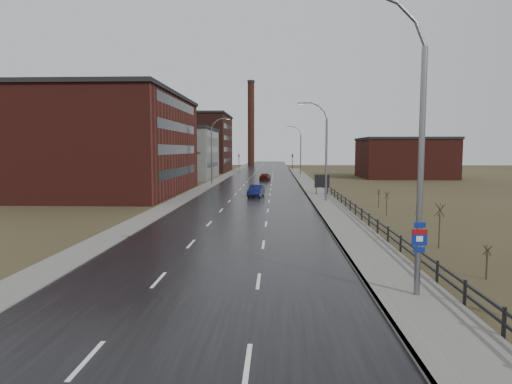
# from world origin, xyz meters

# --- Properties ---
(ground) EXTENTS (320.00, 320.00, 0.00)m
(ground) POSITION_xyz_m (0.00, 0.00, 0.00)
(ground) COLOR #2D2819
(ground) RESTS_ON ground
(road) EXTENTS (14.00, 300.00, 0.06)m
(road) POSITION_xyz_m (0.00, 60.00, 0.03)
(road) COLOR black
(road) RESTS_ON ground
(sidewalk_right) EXTENTS (3.20, 180.00, 0.18)m
(sidewalk_right) POSITION_xyz_m (8.60, 35.00, 0.09)
(sidewalk_right) COLOR #595651
(sidewalk_right) RESTS_ON ground
(curb_right) EXTENTS (0.16, 180.00, 0.18)m
(curb_right) POSITION_xyz_m (7.08, 35.00, 0.09)
(curb_right) COLOR slate
(curb_right) RESTS_ON ground
(sidewalk_left) EXTENTS (2.40, 260.00, 0.12)m
(sidewalk_left) POSITION_xyz_m (-8.20, 60.00, 0.06)
(sidewalk_left) COLOR #595651
(sidewalk_left) RESTS_ON ground
(warehouse_near) EXTENTS (22.44, 28.56, 13.50)m
(warehouse_near) POSITION_xyz_m (-20.99, 45.00, 6.76)
(warehouse_near) COLOR #471914
(warehouse_near) RESTS_ON ground
(warehouse_mid) EXTENTS (16.32, 20.40, 10.50)m
(warehouse_mid) POSITION_xyz_m (-17.99, 78.00, 5.26)
(warehouse_mid) COLOR slate
(warehouse_mid) RESTS_ON ground
(warehouse_far) EXTENTS (26.52, 24.48, 15.50)m
(warehouse_far) POSITION_xyz_m (-22.99, 108.00, 7.76)
(warehouse_far) COLOR #331611
(warehouse_far) RESTS_ON ground
(building_right) EXTENTS (18.36, 16.32, 8.50)m
(building_right) POSITION_xyz_m (30.30, 82.00, 4.26)
(building_right) COLOR #471914
(building_right) RESTS_ON ground
(smokestack) EXTENTS (2.70, 2.70, 30.70)m
(smokestack) POSITION_xyz_m (-6.00, 150.00, 15.50)
(smokestack) COLOR #331611
(smokestack) RESTS_ON ground
(streetlight_main) EXTENTS (3.91, 0.29, 12.11)m
(streetlight_main) POSITION_xyz_m (8.47, 2.00, 6.06)
(streetlight_main) COLOR slate
(streetlight_main) RESTS_ON ground
(streetlight_right_mid) EXTENTS (3.36, 0.28, 11.35)m
(streetlight_right_mid) POSITION_xyz_m (8.50, 36.00, 5.84)
(streetlight_right_mid) COLOR slate
(streetlight_right_mid) RESTS_ON ground
(streetlight_left) EXTENTS (3.36, 0.28, 11.35)m
(streetlight_left) POSITION_xyz_m (-7.70, 62.00, 5.84)
(streetlight_left) COLOR slate
(streetlight_left) RESTS_ON ground
(streetlight_right_far) EXTENTS (3.36, 0.28, 11.35)m
(streetlight_right_far) POSITION_xyz_m (8.50, 90.00, 5.84)
(streetlight_right_far) COLOR slate
(streetlight_right_far) RESTS_ON ground
(guardrail) EXTENTS (0.10, 53.05, 1.10)m
(guardrail) POSITION_xyz_m (10.30, 18.31, 0.71)
(guardrail) COLOR black
(guardrail) RESTS_ON ground
(shrub_b) EXTENTS (0.39, 0.41, 1.62)m
(shrub_b) POSITION_xyz_m (12.90, 4.95, 0.86)
(shrub_b) COLOR #382D23
(shrub_b) RESTS_ON ground
(shrub_c) EXTENTS (0.65, 0.69, 2.77)m
(shrub_c) POSITION_xyz_m (13.09, 11.72, 1.47)
(shrub_c) COLOR #382D23
(shrub_c) RESTS_ON ground
(shrub_d) EXTENTS (0.51, 0.54, 2.16)m
(shrub_d) POSITION_xyz_m (13.16, 16.03, 1.14)
(shrub_d) COLOR #382D23
(shrub_d) RESTS_ON ground
(shrub_e) EXTENTS (0.53, 0.56, 2.24)m
(shrub_e) POSITION_xyz_m (13.09, 25.10, 1.19)
(shrub_e) COLOR #382D23
(shrub_e) RESTS_ON ground
(shrub_f) EXTENTS (0.45, 0.48, 1.89)m
(shrub_f) POSITION_xyz_m (13.79, 31.44, 1.00)
(shrub_f) COLOR #382D23
(shrub_f) RESTS_ON ground
(billboard) EXTENTS (1.95, 0.17, 2.70)m
(billboard) POSITION_xyz_m (9.10, 43.47, 1.79)
(billboard) COLOR black
(billboard) RESTS_ON ground
(traffic_light_left) EXTENTS (0.58, 2.73, 5.30)m
(traffic_light_left) POSITION_xyz_m (-8.00, 120.00, 4.60)
(traffic_light_left) COLOR black
(traffic_light_left) RESTS_ON ground
(traffic_light_right) EXTENTS (0.58, 2.73, 5.30)m
(traffic_light_right) POSITION_xyz_m (8.00, 120.00, 4.60)
(traffic_light_right) COLOR black
(traffic_light_right) RESTS_ON ground
(car_near) EXTENTS (2.12, 4.70, 1.50)m
(car_near) POSITION_xyz_m (0.58, 41.18, 0.75)
(car_near) COLOR #0C113D
(car_near) RESTS_ON ground
(car_far) EXTENTS (2.34, 4.68, 1.53)m
(car_far) POSITION_xyz_m (1.01, 70.90, 0.77)
(car_far) COLOR #460E0B
(car_far) RESTS_ON ground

